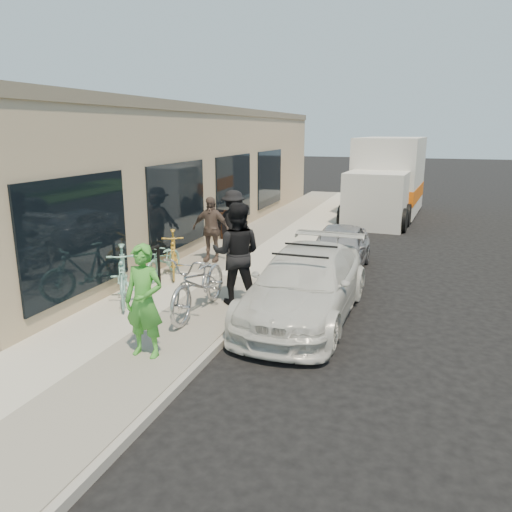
% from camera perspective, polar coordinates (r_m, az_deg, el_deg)
% --- Properties ---
extents(ground, '(120.00, 120.00, 0.00)m').
position_cam_1_polar(ground, '(8.70, -0.16, -9.58)').
color(ground, black).
rests_on(ground, ground).
extents(sidewalk, '(3.00, 34.00, 0.15)m').
position_cam_1_polar(sidewalk, '(11.99, -4.53, -2.47)').
color(sidewalk, '#B7B3A4').
rests_on(sidewalk, ground).
extents(curb, '(0.12, 34.00, 0.13)m').
position_cam_1_polar(curb, '(11.49, 2.60, -3.24)').
color(curb, '#99958C').
rests_on(curb, ground).
extents(storefront, '(3.60, 20.00, 4.22)m').
position_cam_1_polar(storefront, '(17.44, -8.02, 9.54)').
color(storefront, tan).
rests_on(storefront, ground).
extents(bike_rack, '(0.08, 0.66, 0.92)m').
position_cam_1_polar(bike_rack, '(10.97, -11.88, -0.90)').
color(bike_rack, black).
rests_on(bike_rack, sidewalk).
extents(sandwich_board, '(0.65, 0.66, 0.88)m').
position_cam_1_polar(sandwich_board, '(15.74, -3.05, 3.56)').
color(sandwich_board, black).
rests_on(sandwich_board, sidewalk).
extents(sedan_white, '(1.93, 4.56, 1.35)m').
position_cam_1_polar(sedan_white, '(9.53, 5.68, -3.28)').
color(sedan_white, silver).
rests_on(sedan_white, ground).
extents(sedan_silver, '(1.47, 3.49, 1.18)m').
position_cam_1_polar(sedan_silver, '(12.79, 9.44, 0.83)').
color(sedan_silver, '#9D9CA1').
rests_on(sedan_silver, ground).
extents(moving_truck, '(2.85, 6.65, 3.20)m').
position_cam_1_polar(moving_truck, '(21.33, 14.72, 8.15)').
color(moving_truck, silver).
rests_on(moving_truck, ground).
extents(tandem_bike, '(0.81, 2.26, 1.18)m').
position_cam_1_polar(tandem_bike, '(9.37, -6.49, -3.08)').
color(tandem_bike, '#B9B9BC').
rests_on(tandem_bike, sidewalk).
extents(woman_rider, '(0.64, 0.42, 1.74)m').
position_cam_1_polar(woman_rider, '(7.68, -12.67, -5.06)').
color(woman_rider, green).
rests_on(woman_rider, sidewalk).
extents(man_standing, '(1.11, 0.94, 2.02)m').
position_cam_1_polar(man_standing, '(9.76, -2.23, 0.28)').
color(man_standing, black).
rests_on(man_standing, sidewalk).
extents(cruiser_bike_a, '(1.43, 1.85, 1.11)m').
position_cam_1_polar(cruiser_bike_a, '(10.30, -15.00, -2.08)').
color(cruiser_bike_a, '#86C8B9').
rests_on(cruiser_bike_a, sidewalk).
extents(cruiser_bike_b, '(0.57, 1.58, 0.83)m').
position_cam_1_polar(cruiser_bike_b, '(11.84, -10.49, -0.44)').
color(cruiser_bike_b, '#86C8B9').
rests_on(cruiser_bike_b, sidewalk).
extents(cruiser_bike_c, '(1.23, 1.77, 1.04)m').
position_cam_1_polar(cruiser_bike_c, '(11.97, -9.42, 0.31)').
color(cruiser_bike_c, gold).
rests_on(cruiser_bike_c, sidewalk).
extents(bystander_a, '(1.26, 0.87, 1.79)m').
position_cam_1_polar(bystander_a, '(13.58, -2.57, 3.76)').
color(bystander_a, black).
rests_on(bystander_a, sidewalk).
extents(bystander_b, '(1.02, 0.47, 1.70)m').
position_cam_1_polar(bystander_b, '(13.04, -5.20, 3.08)').
color(bystander_b, brown).
rests_on(bystander_b, sidewalk).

